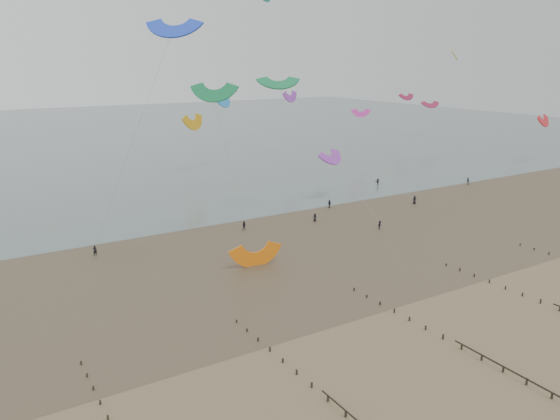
{
  "coord_description": "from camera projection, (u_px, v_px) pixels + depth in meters",
  "views": [
    {
      "loc": [
        -40.65,
        -41.43,
        30.35
      ],
      "look_at": [
        1.92,
        28.0,
        8.0
      ],
      "focal_mm": 35.0,
      "sensor_mm": 36.0,
      "label": 1
    }
  ],
  "objects": [
    {
      "name": "grounded_kite",
      "position": [
        256.0,
        266.0,
        83.61
      ],
      "size": [
        7.69,
        6.28,
        3.94
      ],
      "primitive_type": null,
      "rotation": [
        1.54,
        0.0,
        -0.1
      ],
      "color": "orange",
      "rests_on": "ground"
    },
    {
      "name": "ground",
      "position": [
        393.0,
        334.0,
        62.58
      ],
      "size": [
        500.0,
        500.0,
        0.0
      ],
      "primitive_type": "plane",
      "color": "brown",
      "rests_on": "ground"
    },
    {
      "name": "kitesurfers",
      "position": [
        354.0,
        204.0,
        116.47
      ],
      "size": [
        121.67,
        29.6,
        1.83
      ],
      "color": "black",
      "rests_on": "ground"
    },
    {
      "name": "sea_and_shore",
      "position": [
        228.0,
        253.0,
        88.81
      ],
      "size": [
        500.0,
        665.0,
        0.03
      ],
      "color": "#475654",
      "rests_on": "ground"
    },
    {
      "name": "kitesurfer_lead",
      "position": [
        95.0,
        251.0,
        87.57
      ],
      "size": [
        0.76,
        0.64,
        1.78
      ],
      "primitive_type": "imported",
      "rotation": [
        0.0,
        0.0,
        2.74
      ],
      "color": "black",
      "rests_on": "ground"
    },
    {
      "name": "kites_airborne",
      "position": [
        129.0,
        99.0,
        127.54
      ],
      "size": [
        267.17,
        128.19,
        42.25
      ],
      "color": "red",
      "rests_on": "ground"
    }
  ]
}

